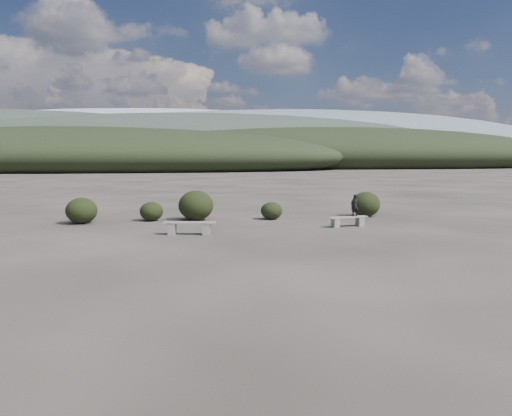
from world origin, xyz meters
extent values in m
plane|color=#292420|center=(0.00, 0.00, 0.00)|extent=(1200.00, 1200.00, 0.00)
cube|color=slate|center=(-2.95, 4.95, 0.21)|extent=(0.33, 0.41, 0.43)
cube|color=slate|center=(-1.69, 4.73, 0.21)|extent=(0.33, 0.41, 0.43)
cube|color=gray|center=(-2.32, 4.84, 0.45)|extent=(1.96, 0.73, 0.05)
cube|color=slate|center=(3.56, 5.99, 0.19)|extent=(0.30, 0.37, 0.38)
cube|color=slate|center=(4.68, 6.22, 0.19)|extent=(0.30, 0.37, 0.38)
cube|color=gray|center=(4.12, 6.11, 0.40)|extent=(1.74, 0.70, 0.05)
imported|color=black|center=(4.42, 6.17, 0.88)|extent=(0.35, 0.26, 0.90)
ellipsoid|color=black|center=(-4.02, 9.07, 0.43)|extent=(1.04, 1.04, 0.85)
ellipsoid|color=black|center=(-2.03, 9.00, 0.68)|extent=(1.58, 1.58, 1.35)
ellipsoid|color=black|center=(1.40, 8.89, 0.40)|extent=(0.99, 0.99, 0.80)
ellipsoid|color=black|center=(6.02, 9.33, 0.60)|extent=(1.37, 1.37, 1.20)
ellipsoid|color=black|center=(-6.92, 8.51, 0.56)|extent=(1.32, 1.32, 1.12)
ellipsoid|color=black|center=(-25.00, 90.00, 2.70)|extent=(110.00, 40.00, 12.00)
ellipsoid|color=black|center=(35.00, 110.00, 3.15)|extent=(120.00, 44.00, 14.00)
ellipsoid|color=#2F392E|center=(0.00, 160.00, 5.40)|extent=(190.00, 64.00, 24.00)
ellipsoid|color=slate|center=(70.00, 300.00, 9.90)|extent=(340.00, 110.00, 44.00)
ellipsoid|color=#99A2AC|center=(-30.00, 400.00, 12.60)|extent=(460.00, 140.00, 56.00)
camera|label=1|loc=(-2.20, -13.50, 2.88)|focal=35.00mm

